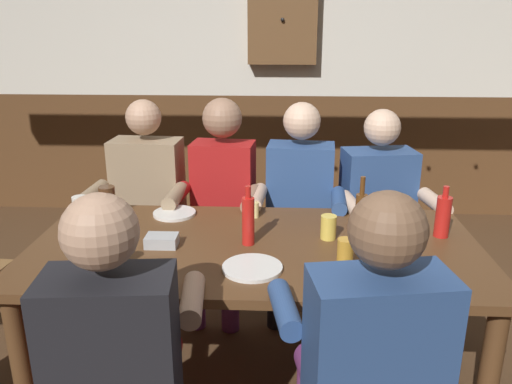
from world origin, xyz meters
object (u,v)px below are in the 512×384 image
(plate_0, at_px, (174,213))
(bottle_0, at_px, (361,211))
(condiment_caddy, at_px, (162,241))
(wall_dart_cabinet, at_px, (282,20))
(bottle_2, at_px, (248,220))
(pint_glass_2, at_px, (328,227))
(person_5, at_px, (368,352))
(pint_glass_0, at_px, (345,257))
(pint_glass_3, at_px, (107,201))
(pint_glass_4, at_px, (105,255))
(person_4, at_px, (118,346))
(table_candle, at_px, (255,210))
(bottle_1, at_px, (443,216))
(pint_glass_1, at_px, (81,212))
(person_0, at_px, (145,198))
(dining_table, at_px, (255,262))
(plate_1, at_px, (253,268))
(person_1, at_px, (221,197))
(person_3, at_px, (381,205))
(person_2, at_px, (299,200))

(plate_0, relative_size, bottle_0, 0.80)
(condiment_caddy, bearing_deg, wall_dart_cabinet, 77.34)
(bottle_2, distance_m, pint_glass_2, 0.37)
(person_5, bearing_deg, pint_glass_0, 83.84)
(pint_glass_3, distance_m, pint_glass_4, 0.67)
(bottle_0, xyz_separation_m, wall_dart_cabinet, (-0.38, 2.12, 0.85))
(person_4, relative_size, pint_glass_0, 8.25)
(wall_dart_cabinet, bearing_deg, table_candle, -93.68)
(person_4, height_order, bottle_1, person_4)
(person_5, bearing_deg, person_4, 170.30)
(bottle_2, relative_size, pint_glass_1, 1.72)
(bottle_0, xyz_separation_m, pint_glass_1, (-1.33, -0.01, -0.02))
(person_0, height_order, table_candle, person_0)
(person_4, xyz_separation_m, wall_dart_cabinet, (0.52, 3.00, 1.00))
(table_candle, relative_size, bottle_2, 0.29)
(pint_glass_4, height_order, wall_dart_cabinet, wall_dart_cabinet)
(bottle_2, bearing_deg, person_5, -59.74)
(dining_table, height_order, pint_glass_4, pint_glass_4)
(pint_glass_1, relative_size, wall_dart_cabinet, 0.23)
(dining_table, bearing_deg, condiment_caddy, -175.30)
(pint_glass_2, xyz_separation_m, pint_glass_4, (-0.90, -0.38, 0.02))
(plate_1, bearing_deg, bottle_2, 97.55)
(person_5, height_order, pint_glass_1, person_5)
(person_5, xyz_separation_m, plate_0, (-0.82, 1.07, 0.05))
(person_1, height_order, table_candle, person_1)
(pint_glass_2, relative_size, wall_dart_cabinet, 0.16)
(bottle_0, height_order, bottle_1, bottle_0)
(person_5, bearing_deg, plate_1, 119.99)
(plate_0, distance_m, plate_1, 0.74)
(plate_1, relative_size, bottle_1, 1.01)
(pint_glass_1, bearing_deg, bottle_2, -10.74)
(pint_glass_4, bearing_deg, condiment_caddy, 58.39)
(pint_glass_1, bearing_deg, table_candle, 11.98)
(dining_table, bearing_deg, plate_1, -89.60)
(person_3, relative_size, plate_0, 5.53)
(person_4, distance_m, pint_glass_0, 0.90)
(person_2, bearing_deg, dining_table, 77.85)
(plate_0, relative_size, wall_dart_cabinet, 0.31)
(person_1, relative_size, pint_glass_2, 11.39)
(pint_glass_3, bearing_deg, plate_0, 2.57)
(person_3, bearing_deg, person_0, -8.97)
(person_4, bearing_deg, person_3, 46.95)
(person_4, xyz_separation_m, person_5, (0.80, -0.00, 0.01))
(wall_dart_cabinet, bearing_deg, pint_glass_3, -114.30)
(plate_1, xyz_separation_m, pint_glass_1, (-0.85, 0.40, 0.07))
(person_4, distance_m, bottle_2, 0.83)
(person_2, xyz_separation_m, condiment_caddy, (-0.63, -0.76, 0.06))
(pint_glass_2, bearing_deg, person_1, 131.78)
(pint_glass_2, bearing_deg, bottle_0, 29.29)
(plate_0, xyz_separation_m, wall_dart_cabinet, (0.54, 1.94, 0.95))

